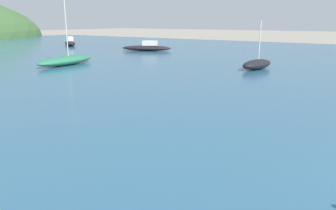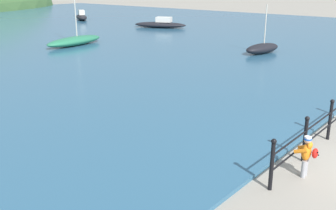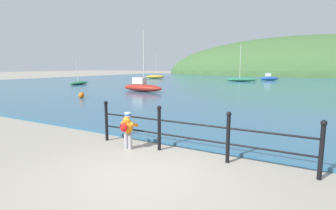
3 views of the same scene
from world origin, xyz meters
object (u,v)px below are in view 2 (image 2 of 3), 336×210
Objects in this scene: boat_white_sailboat at (262,48)px; boat_far_left at (75,41)px; boat_twin_mast at (81,17)px; boat_red_dinghy at (161,24)px; child_in_coat at (307,153)px.

boat_far_left is (-5.42, 11.38, 0.01)m from boat_white_sailboat.
boat_white_sailboat is at bearing -103.89° from boat_twin_mast.
boat_red_dinghy is 11.77m from boat_twin_mast.
child_in_coat is 0.33× the size of boat_white_sailboat.
boat_white_sailboat reaches higher than boat_red_dinghy.
boat_twin_mast is at bearing 50.22° from boat_far_left.
boat_red_dinghy is 0.88× the size of boat_far_left.
boat_far_left reaches higher than boat_red_dinghy.
boat_twin_mast reaches higher than boat_red_dinghy.
boat_far_left reaches higher than boat_twin_mast.
child_in_coat is 0.17× the size of boat_far_left.
child_in_coat is at bearing -113.09° from boat_far_left.
boat_far_left reaches higher than boat_white_sailboat.
boat_twin_mast is at bearing 59.17° from child_in_coat.
boat_red_dinghy is 1.33× the size of boat_twin_mast.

